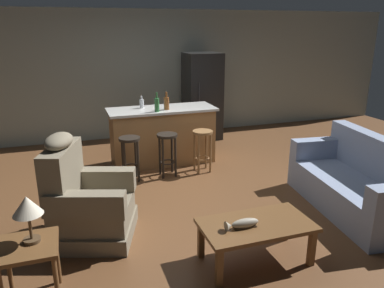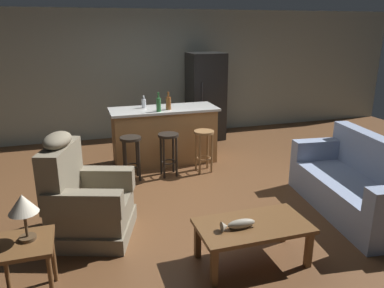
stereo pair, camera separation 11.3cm
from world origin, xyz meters
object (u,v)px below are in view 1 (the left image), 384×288
at_px(kitchen_island, 162,135).
at_px(bar_stool_left, 130,151).
at_px(bar_stool_right, 203,143).
at_px(bottle_wine_dark, 167,103).
at_px(recliner_near_lamp, 86,202).
at_px(table_lamp, 27,208).
at_px(couch, 358,184).
at_px(coffee_table, 256,228).
at_px(bottle_tall_green, 142,103).
at_px(fish_figurine, 242,224).
at_px(refrigerator, 202,96).
at_px(bottle_short_amber, 157,104).
at_px(bar_stool_middle, 167,147).
at_px(end_table, 29,255).

bearing_deg(kitchen_island, bar_stool_left, -136.53).
xyz_separation_m(bar_stool_right, bottle_wine_dark, (-0.45, 0.51, 0.59)).
distance_m(recliner_near_lamp, table_lamp, 1.11).
height_order(bar_stool_left, bottle_wine_dark, bottle_wine_dark).
distance_m(couch, table_lamp, 3.85).
height_order(coffee_table, bar_stool_right, bar_stool_right).
relative_size(couch, bar_stool_left, 2.92).
bearing_deg(bottle_tall_green, table_lamp, -116.54).
distance_m(fish_figurine, kitchen_island, 3.14).
height_order(kitchen_island, refrigerator, refrigerator).
bearing_deg(coffee_table, bar_stool_right, 82.02).
height_order(recliner_near_lamp, kitchen_island, recliner_near_lamp).
xyz_separation_m(refrigerator, bottle_short_amber, (-1.30, -1.43, 0.19)).
bearing_deg(fish_figurine, bar_stool_middle, 91.35).
height_order(coffee_table, bottle_tall_green, bottle_tall_green).
distance_m(fish_figurine, refrigerator, 4.52).
xyz_separation_m(bottle_tall_green, bottle_wine_dark, (0.36, -0.25, 0.03)).
bearing_deg(end_table, bottle_wine_dark, 56.07).
relative_size(fish_figurine, table_lamp, 0.83).
distance_m(fish_figurine, bar_stool_middle, 2.51).
distance_m(bar_stool_right, refrigerator, 1.99).
distance_m(couch, kitchen_island, 3.16).
xyz_separation_m(coffee_table, bar_stool_right, (0.35, 2.48, 0.11)).
bearing_deg(end_table, couch, 7.80).
bearing_deg(bar_stool_middle, bottle_tall_green, 106.80).
relative_size(couch, bottle_tall_green, 9.56).
relative_size(end_table, bar_stool_middle, 0.82).
relative_size(coffee_table, couch, 0.55).
bearing_deg(coffee_table, couch, 18.54).
xyz_separation_m(end_table, bar_stool_left, (1.25, 2.41, 0.01)).
height_order(table_lamp, bar_stool_left, table_lamp).
height_order(coffee_table, bar_stool_middle, bar_stool_middle).
bearing_deg(bottle_tall_green, bar_stool_middle, -73.20).
relative_size(table_lamp, bar_stool_left, 0.60).
bearing_deg(bottle_wine_dark, table_lamp, -123.78).
distance_m(bar_stool_left, bar_stool_middle, 0.58).
distance_m(recliner_near_lamp, refrigerator, 4.20).
bearing_deg(coffee_table, kitchen_island, 92.84).
distance_m(coffee_table, refrigerator, 4.45).
distance_m(kitchen_island, bar_stool_right, 0.80).
relative_size(coffee_table, bar_stool_middle, 1.62).
relative_size(couch, bar_stool_middle, 2.92).
relative_size(recliner_near_lamp, bar_stool_middle, 1.76).
relative_size(fish_figurine, bottle_wine_dark, 1.16).
height_order(fish_figurine, couch, couch).
distance_m(refrigerator, bottle_short_amber, 1.95).
xyz_separation_m(end_table, kitchen_island, (1.91, 3.04, 0.02)).
height_order(end_table, bottle_short_amber, bottle_short_amber).
xyz_separation_m(coffee_table, bar_stool_middle, (-0.24, 2.48, 0.11)).
distance_m(coffee_table, couch, 1.85).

